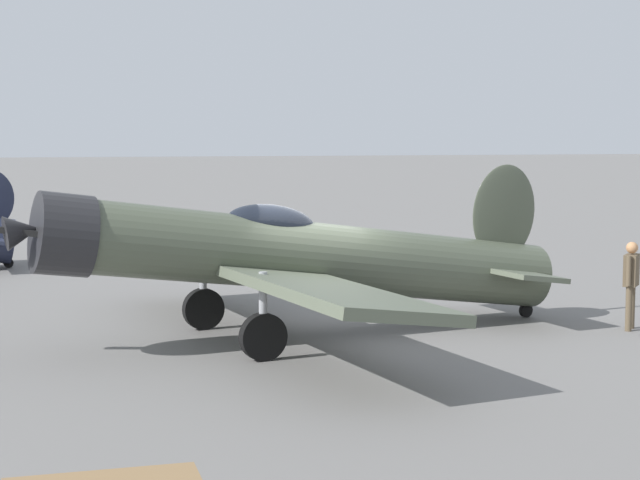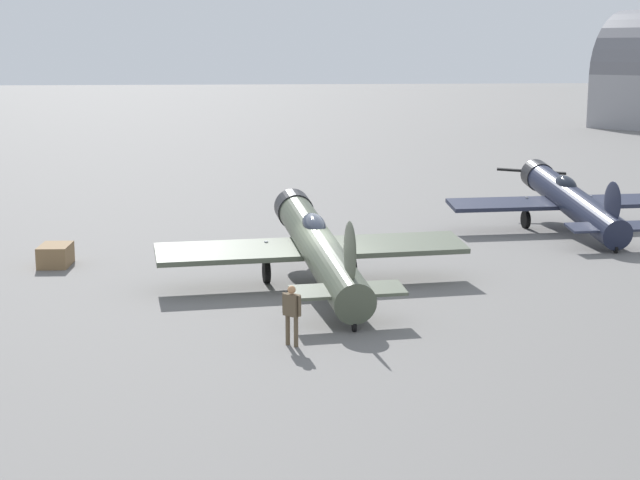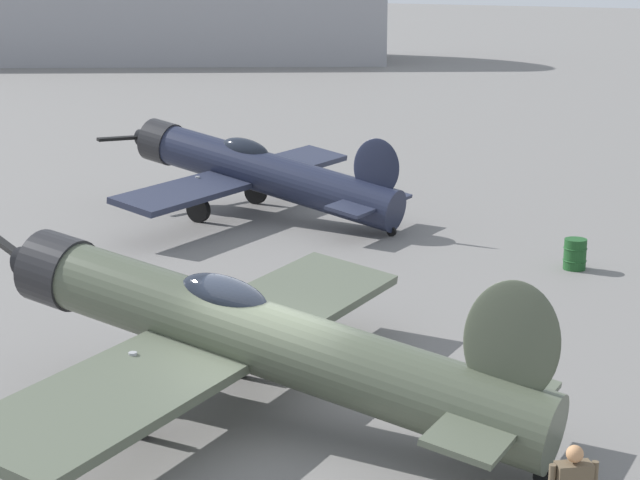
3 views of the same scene
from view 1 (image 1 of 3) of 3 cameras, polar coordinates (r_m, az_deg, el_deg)
The scene contains 4 objects.
ground_plane at distance 19.03m, azimuth -0.00°, elevation -5.40°, with size 400.00×400.00×0.00m, color slate.
airplane_foreground at distance 18.58m, azimuth -1.45°, elevation -0.95°, with size 10.91×11.81×3.25m.
ground_crew_mechanic at distance 20.34m, azimuth 17.08°, elevation -1.99°, with size 0.49×0.50×1.71m.
fuel_drum at distance 30.70m, azimuth -6.39°, elevation -0.45°, with size 0.61×0.61×0.80m.
Camera 1 is at (-17.64, 6.14, 3.65)m, focal length 56.96 mm.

